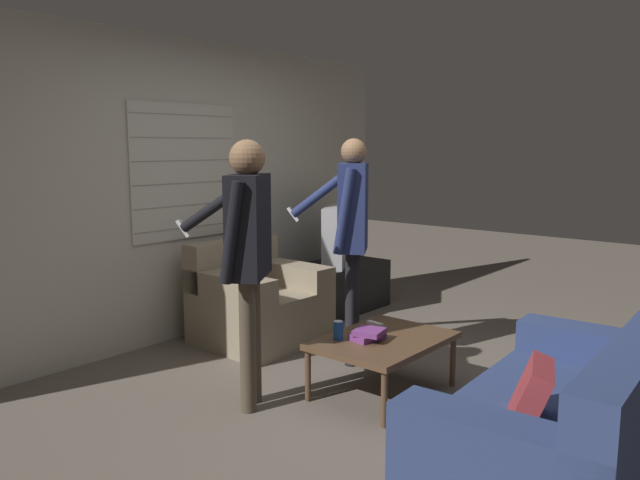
# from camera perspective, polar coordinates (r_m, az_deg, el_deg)

# --- Properties ---
(ground_plane) EXTENTS (16.00, 16.00, 0.00)m
(ground_plane) POSITION_cam_1_polar(r_m,az_deg,el_deg) (4.40, 5.18, -13.52)
(ground_plane) COLOR #665B51
(wall_back) EXTENTS (5.20, 0.08, 2.55)m
(wall_back) POSITION_cam_1_polar(r_m,az_deg,el_deg) (5.50, -12.29, 4.51)
(wall_back) COLOR #BCB7A8
(wall_back) RESTS_ON ground_plane
(couch_blue) EXTENTS (1.82, 0.98, 0.80)m
(couch_blue) POSITION_cam_1_polar(r_m,az_deg,el_deg) (3.42, 21.67, -15.44)
(couch_blue) COLOR navy
(couch_blue) RESTS_ON ground_plane
(armchair_beige) EXTENTS (0.94, 0.93, 0.85)m
(armchair_beige) POSITION_cam_1_polar(r_m,az_deg,el_deg) (5.36, -5.84, -5.72)
(armchair_beige) COLOR gray
(armchair_beige) RESTS_ON ground_plane
(coffee_table) EXTENTS (0.92, 0.68, 0.39)m
(coffee_table) POSITION_cam_1_polar(r_m,az_deg,el_deg) (4.24, 5.79, -9.34)
(coffee_table) COLOR brown
(coffee_table) RESTS_ON ground_plane
(tv_stand) EXTENTS (1.00, 0.59, 0.48)m
(tv_stand) POSITION_cam_1_polar(r_m,az_deg,el_deg) (6.34, 1.73, -4.27)
(tv_stand) COLOR black
(tv_stand) RESTS_ON ground_plane
(tv) EXTENTS (0.84, 0.58, 0.59)m
(tv) POSITION_cam_1_polar(r_m,az_deg,el_deg) (6.25, 1.72, 0.51)
(tv) COLOR #B2B2B7
(tv) RESTS_ON tv_stand
(person_left_standing) EXTENTS (0.52, 0.79, 1.69)m
(person_left_standing) POSITION_cam_1_polar(r_m,az_deg,el_deg) (3.87, -6.69, -0.05)
(person_left_standing) COLOR #4C4233
(person_left_standing) RESTS_ON ground_plane
(person_right_standing) EXTENTS (0.49, 0.76, 1.71)m
(person_right_standing) POSITION_cam_1_polar(r_m,az_deg,el_deg) (4.67, 2.89, 1.43)
(person_right_standing) COLOR black
(person_right_standing) RESTS_ON ground_plane
(book_stack) EXTENTS (0.24, 0.22, 0.08)m
(book_stack) POSITION_cam_1_polar(r_m,az_deg,el_deg) (4.16, 4.45, -8.60)
(book_stack) COLOR #75387F
(book_stack) RESTS_ON coffee_table
(soda_can) EXTENTS (0.07, 0.07, 0.13)m
(soda_can) POSITION_cam_1_polar(r_m,az_deg,el_deg) (4.16, 1.69, -8.26)
(soda_can) COLOR #194C9E
(soda_can) RESTS_ON coffee_table
(spare_remote) EXTENTS (0.06, 0.13, 0.02)m
(spare_remote) POSITION_cam_1_polar(r_m,az_deg,el_deg) (4.50, 5.05, -7.64)
(spare_remote) COLOR white
(spare_remote) RESTS_ON coffee_table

